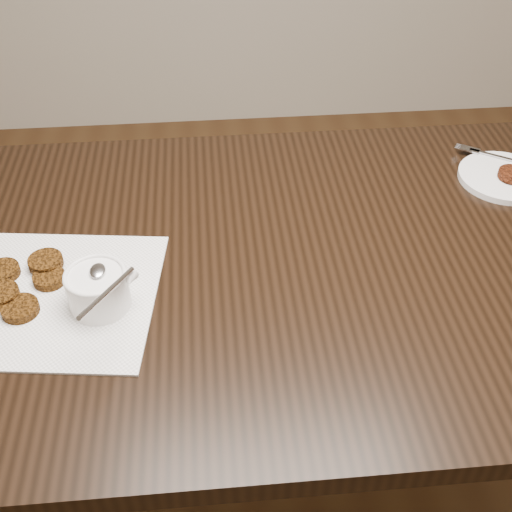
% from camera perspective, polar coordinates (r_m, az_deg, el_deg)
% --- Properties ---
extents(table, '(1.34, 0.86, 0.75)m').
position_cam_1_polar(table, '(1.41, -0.60, -11.84)').
color(table, black).
rests_on(table, floor).
extents(napkin, '(0.36, 0.36, 0.00)m').
position_cam_1_polar(napkin, '(1.11, -17.11, -3.48)').
color(napkin, white).
rests_on(napkin, table).
extents(sauce_ramekin, '(0.17, 0.17, 0.14)m').
position_cam_1_polar(sauce_ramekin, '(1.03, -14.21, -1.55)').
color(sauce_ramekin, white).
rests_on(sauce_ramekin, napkin).
extents(patty_cluster, '(0.25, 0.25, 0.02)m').
position_cam_1_polar(patty_cluster, '(1.14, -19.86, -2.18)').
color(patty_cluster, brown).
rests_on(patty_cluster, napkin).
extents(plate_with_patty, '(0.25, 0.25, 0.03)m').
position_cam_1_polar(plate_with_patty, '(1.42, 21.25, 6.78)').
color(plate_with_patty, white).
rests_on(plate_with_patty, table).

